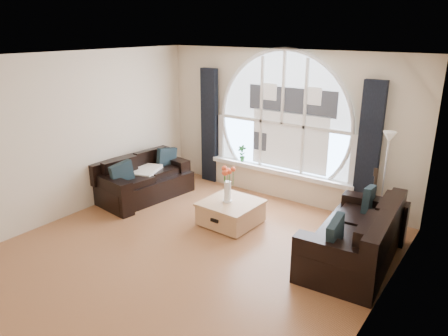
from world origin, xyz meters
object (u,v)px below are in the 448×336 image
(vase_flowers, at_px, (227,179))
(sofa_left, at_px, (144,177))
(floor_lamp, at_px, (383,183))
(guitar, at_px, (374,199))
(sofa_right, at_px, (355,235))
(potted_plant, at_px, (242,153))
(coffee_chest, at_px, (231,211))

(vase_flowers, bearing_deg, sofa_left, 179.26)
(vase_flowers, height_order, floor_lamp, floor_lamp)
(vase_flowers, bearing_deg, guitar, 30.16)
(sofa_left, relative_size, guitar, 1.63)
(sofa_right, height_order, potted_plant, potted_plant)
(coffee_chest, height_order, vase_flowers, vase_flowers)
(sofa_left, bearing_deg, guitar, 23.27)
(sofa_left, height_order, guitar, guitar)
(sofa_left, xyz_separation_m, sofa_right, (3.98, 0.04, 0.00))
(sofa_right, bearing_deg, potted_plant, 148.36)
(coffee_chest, xyz_separation_m, vase_flowers, (-0.04, -0.04, 0.56))
(sofa_left, height_order, coffee_chest, sofa_left)
(sofa_left, height_order, potted_plant, potted_plant)
(vase_flowers, bearing_deg, potted_plant, 115.39)
(sofa_left, height_order, sofa_right, sofa_right)
(sofa_right, relative_size, coffee_chest, 2.18)
(guitar, bearing_deg, sofa_left, 177.36)
(vase_flowers, xyz_separation_m, floor_lamp, (2.07, 1.20, 0.03))
(coffee_chest, height_order, potted_plant, potted_plant)
(vase_flowers, relative_size, guitar, 0.66)
(sofa_left, distance_m, sofa_right, 3.98)
(vase_flowers, relative_size, floor_lamp, 0.44)
(sofa_left, xyz_separation_m, vase_flowers, (1.91, -0.02, 0.37))
(vase_flowers, distance_m, guitar, 2.30)
(sofa_left, bearing_deg, vase_flowers, 6.41)
(floor_lamp, relative_size, potted_plant, 4.93)
(coffee_chest, bearing_deg, vase_flowers, -133.83)
(sofa_right, xyz_separation_m, floor_lamp, (0.00, 1.14, 0.40))
(sofa_right, bearing_deg, guitar, 90.23)
(sofa_right, bearing_deg, sofa_left, 176.31)
(floor_lamp, bearing_deg, coffee_chest, -150.13)
(coffee_chest, bearing_deg, sofa_right, 2.70)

